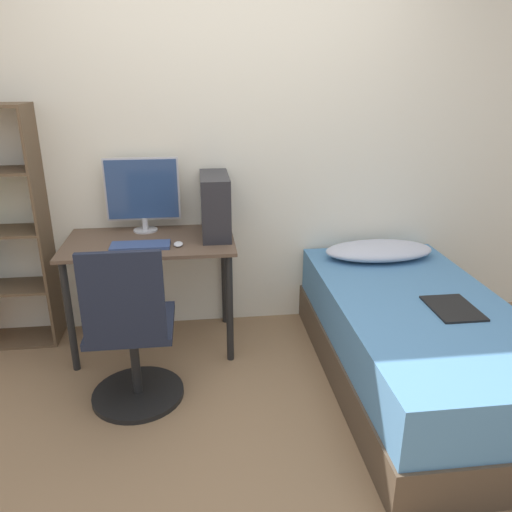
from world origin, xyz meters
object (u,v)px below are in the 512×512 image
object	(u,v)px
keyboard	(140,246)
pc_tower	(215,205)
office_chair	(132,344)
bed	(415,343)
monitor	(143,192)

from	to	relation	value
keyboard	pc_tower	bearing A→B (deg)	22.66
office_chair	pc_tower	world-z (taller)	pc_tower
bed	monitor	xyz separation A→B (m)	(-1.57, 0.84, 0.74)
bed	keyboard	distance (m)	1.72
bed	pc_tower	bearing A→B (deg)	147.48
office_chair	monitor	world-z (taller)	monitor
office_chair	bed	distance (m)	1.60
bed	monitor	distance (m)	1.93
keyboard	pc_tower	size ratio (longest dim) A/B	0.82
keyboard	monitor	bearing A→B (deg)	89.58
office_chair	monitor	bearing A→B (deg)	88.04
office_chair	pc_tower	bearing A→B (deg)	55.35
bed	keyboard	bearing A→B (deg)	161.96
keyboard	bed	bearing A→B (deg)	-18.04
office_chair	pc_tower	xyz separation A→B (m)	(0.49, 0.71, 0.56)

